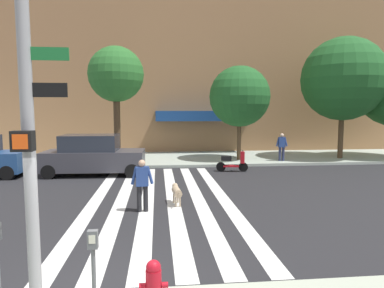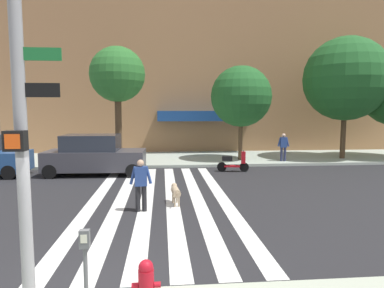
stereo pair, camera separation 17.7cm
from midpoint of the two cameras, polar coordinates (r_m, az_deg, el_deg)
ground_plane at (r=12.40m, az=-10.04°, el=-9.13°), size 160.00×160.00×0.00m
sidewalk_far at (r=21.58m, az=-7.92°, el=-2.52°), size 80.00×6.00×0.15m
crosswalk_stripes at (r=12.35m, az=-5.09°, el=-9.10°), size 4.95×12.20×0.01m
apartment_block at (r=33.49m, az=1.03°, el=23.14°), size 28.84×16.31×26.34m
traffic_light_pole at (r=5.30m, az=-26.50°, el=8.96°), size 0.74×0.46×5.80m
fire_hydrant at (r=5.60m, az=-6.77°, el=-22.51°), size 0.44×0.32×0.76m
parking_meter_second_along at (r=5.22m, az=-16.57°, el=-18.70°), size 0.14×0.11×1.36m
parked_car_behind_first at (r=17.19m, az=-15.85°, el=-1.87°), size 4.83×2.19×1.97m
parked_scooter at (r=17.52m, az=7.22°, el=-3.11°), size 1.63×0.56×1.11m
street_tree_nearest at (r=19.56m, az=-12.22°, el=11.26°), size 3.07×3.07×6.52m
street_tree_middle at (r=20.68m, az=8.52°, el=7.93°), size 3.66×3.66×5.66m
street_tree_further at (r=23.14m, az=24.70°, el=9.94°), size 5.11×5.11×7.48m
pedestrian_dog_walker at (r=10.68m, az=-8.16°, el=-6.42°), size 0.71×0.27×1.64m
dog_on_leash at (r=11.46m, az=-2.34°, el=-8.00°), size 0.32×1.11×0.65m
pedestrian_bystander at (r=20.65m, az=15.40°, el=-0.25°), size 0.71×0.27×1.64m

